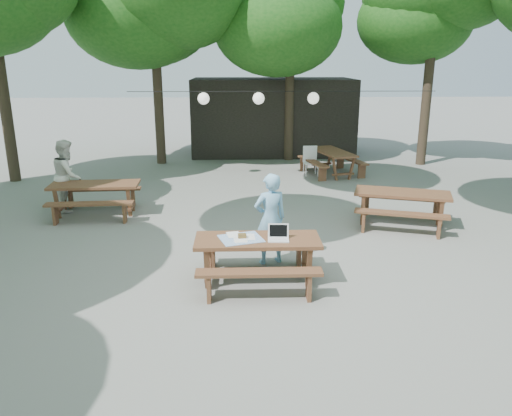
{
  "coord_description": "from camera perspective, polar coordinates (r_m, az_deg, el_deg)",
  "views": [
    {
      "loc": [
        -0.78,
        -8.81,
        3.5
      ],
      "look_at": [
        -0.5,
        -0.63,
        1.05
      ],
      "focal_mm": 35.0,
      "sensor_mm": 36.0,
      "label": 1
    }
  ],
  "objects": [
    {
      "name": "tabletop_clutter",
      "position": [
        7.97,
        -1.71,
        -3.43
      ],
      "size": [
        0.78,
        0.72,
        0.08
      ],
      "color": "#3D7FD0",
      "rests_on": "main_picnic_table"
    },
    {
      "name": "plastic_chair",
      "position": [
        15.73,
        6.27,
        4.67
      ],
      "size": [
        0.47,
        0.47,
        0.9
      ],
      "rotation": [
        0.0,
        0.0,
        0.06
      ],
      "color": "white",
      "rests_on": "ground"
    },
    {
      "name": "pavilion",
      "position": [
        19.46,
        1.87,
        10.46
      ],
      "size": [
        6.0,
        3.0,
        2.8
      ],
      "primitive_type": "cube",
      "color": "black",
      "rests_on": "ground"
    },
    {
      "name": "second_person",
      "position": [
        12.69,
        -20.73,
        3.52
      ],
      "size": [
        0.78,
        0.93,
        1.7
      ],
      "primitive_type": "imported",
      "rotation": [
        0.0,
        0.0,
        1.75
      ],
      "color": "white",
      "rests_on": "ground"
    },
    {
      "name": "ground",
      "position": [
        9.51,
        2.9,
        -4.95
      ],
      "size": [
        80.0,
        80.0,
        0.0
      ],
      "primitive_type": "plane",
      "color": "slate",
      "rests_on": "ground"
    },
    {
      "name": "picnic_table_ne",
      "position": [
        11.3,
        16.26,
        0.0
      ],
      "size": [
        2.29,
        2.08,
        0.75
      ],
      "rotation": [
        0.0,
        0.0,
        -0.31
      ],
      "color": "#53341D",
      "rests_on": "ground"
    },
    {
      "name": "paper_lanterns",
      "position": [
        14.86,
        0.35,
        12.43
      ],
      "size": [
        9.0,
        0.34,
        0.38
      ],
      "color": "black",
      "rests_on": "ground"
    },
    {
      "name": "laptop",
      "position": [
        7.92,
        2.57,
        -3.18
      ],
      "size": [
        0.34,
        0.28,
        0.24
      ],
      "rotation": [
        0.0,
        0.0,
        -0.05
      ],
      "color": "white",
      "rests_on": "main_picnic_table"
    },
    {
      "name": "picnic_table_far_e",
      "position": [
        15.9,
        8.69,
        5.19
      ],
      "size": [
        2.0,
        2.23,
        0.75
      ],
      "rotation": [
        0.0,
        0.0,
        1.82
      ],
      "color": "#53341D",
      "rests_on": "ground"
    },
    {
      "name": "woman",
      "position": [
        8.72,
        1.64,
        -1.26
      ],
      "size": [
        0.69,
        0.56,
        1.63
      ],
      "primitive_type": "imported",
      "rotation": [
        0.0,
        0.0,
        3.47
      ],
      "color": "#80BEEA",
      "rests_on": "ground"
    },
    {
      "name": "picnic_table_nw",
      "position": [
        12.17,
        -17.85,
        1.03
      ],
      "size": [
        2.04,
        1.69,
        0.75
      ],
      "rotation": [
        0.0,
        0.0,
        0.06
      ],
      "color": "#53341D",
      "rests_on": "ground"
    },
    {
      "name": "main_picnic_table",
      "position": [
        8.1,
        0.17,
        -5.92
      ],
      "size": [
        2.0,
        1.58,
        0.75
      ],
      "color": "#53341D",
      "rests_on": "ground"
    }
  ]
}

